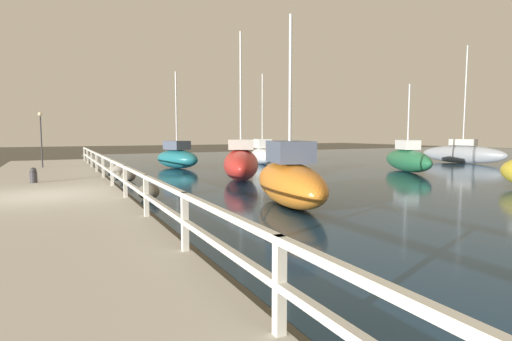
% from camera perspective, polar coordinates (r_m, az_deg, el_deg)
% --- Properties ---
extents(ground_plane, '(120.00, 120.00, 0.00)m').
position_cam_1_polar(ground_plane, '(13.51, -28.31, -4.34)').
color(ground_plane, '#4C473D').
extents(dock_walkway, '(4.59, 36.00, 0.28)m').
position_cam_1_polar(dock_walkway, '(13.49, -28.33, -3.76)').
color(dock_walkway, beige).
rests_on(dock_walkway, ground).
extents(railing, '(0.10, 32.50, 0.93)m').
position_cam_1_polar(railing, '(13.51, -19.14, -0.11)').
color(railing, silver).
rests_on(railing, dock_walkway).
extents(boulder_far_strip, '(0.47, 0.42, 0.35)m').
position_cam_1_polar(boulder_far_strip, '(22.80, -19.88, 0.10)').
color(boulder_far_strip, gray).
rests_on(boulder_far_strip, ground).
extents(boulder_near_dock, '(0.73, 0.65, 0.54)m').
position_cam_1_polar(boulder_near_dock, '(22.10, -18.80, 0.23)').
color(boulder_near_dock, gray).
rests_on(boulder_near_dock, ground).
extents(boulder_upstream, '(0.66, 0.60, 0.50)m').
position_cam_1_polar(boulder_upstream, '(18.36, -17.84, -0.79)').
color(boulder_upstream, '#666056').
rests_on(boulder_upstream, ground).
extents(boulder_downstream, '(0.39, 0.35, 0.29)m').
position_cam_1_polar(boulder_downstream, '(20.31, -19.01, -0.55)').
color(boulder_downstream, gray).
rests_on(boulder_downstream, ground).
extents(boulder_water_edge, '(0.68, 0.61, 0.51)m').
position_cam_1_polar(boulder_water_edge, '(13.24, -15.09, -2.95)').
color(boulder_water_edge, '#666056').
rests_on(boulder_water_edge, ground).
extents(mooring_bollard, '(0.25, 0.25, 0.57)m').
position_cam_1_polar(mooring_bollard, '(17.12, -29.20, -0.58)').
color(mooring_bollard, '#333338').
rests_on(mooring_bollard, dock_walkway).
extents(dock_lamp, '(0.22, 0.22, 3.00)m').
position_cam_1_polar(dock_lamp, '(24.62, -28.39, 5.16)').
color(dock_lamp, '#2D2D33').
rests_on(dock_lamp, dock_walkway).
extents(sailboat_white, '(2.03, 4.02, 6.17)m').
position_cam_1_polar(sailboat_white, '(27.78, 0.91, 2.37)').
color(sailboat_white, white).
rests_on(sailboat_white, water_surface).
extents(sailboat_red, '(3.89, 6.06, 6.67)m').
position_cam_1_polar(sailboat_red, '(18.38, -2.17, 1.14)').
color(sailboat_red, red).
rests_on(sailboat_red, water_surface).
extents(sailboat_green, '(3.31, 5.43, 4.80)m').
position_cam_1_polar(sailboat_green, '(23.73, 20.79, 1.52)').
color(sailboat_green, '#236B42').
rests_on(sailboat_green, water_surface).
extents(sailboat_gray, '(2.21, 5.90, 8.23)m').
position_cam_1_polar(sailboat_gray, '(32.13, 27.42, 2.23)').
color(sailboat_gray, gray).
rests_on(sailboat_gray, water_surface).
extents(sailboat_teal, '(2.68, 3.86, 5.81)m').
position_cam_1_polar(sailboat_teal, '(24.79, -11.21, 1.89)').
color(sailboat_teal, '#1E707A').
rests_on(sailboat_teal, water_surface).
extents(sailboat_orange, '(2.75, 5.21, 5.49)m').
position_cam_1_polar(sailboat_orange, '(11.80, 4.81, -1.34)').
color(sailboat_orange, orange).
rests_on(sailboat_orange, water_surface).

